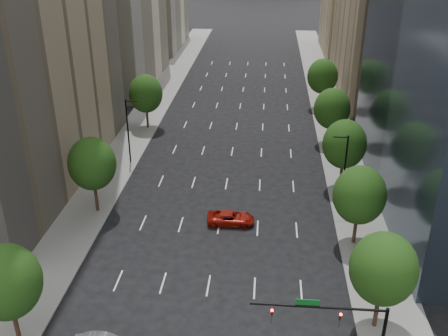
# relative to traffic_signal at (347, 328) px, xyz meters

# --- Properties ---
(sidewalk_left) EXTENTS (6.00, 200.00, 0.15)m
(sidewalk_left) POSITION_rel_traffic_signal_xyz_m (-26.03, 30.00, -5.10)
(sidewalk_left) COLOR slate
(sidewalk_left) RESTS_ON ground
(sidewalk_right) EXTENTS (6.00, 200.00, 0.15)m
(sidewalk_right) POSITION_rel_traffic_signal_xyz_m (4.97, 30.00, -5.10)
(sidewalk_right) COLOR slate
(sidewalk_right) RESTS_ON ground
(filler_left) EXTENTS (14.00, 26.00, 18.00)m
(filler_left) POSITION_rel_traffic_signal_xyz_m (-35.53, 106.00, 3.83)
(filler_left) COLOR beige
(filler_left) RESTS_ON ground
(parking_tan_right) EXTENTS (14.00, 30.00, 30.00)m
(parking_tan_right) POSITION_rel_traffic_signal_xyz_m (14.47, 70.00, 9.83)
(parking_tan_right) COLOR #8C7759
(parking_tan_right) RESTS_ON ground
(filler_right) EXTENTS (14.00, 26.00, 16.00)m
(filler_right) POSITION_rel_traffic_signal_xyz_m (14.47, 103.00, 2.83)
(filler_right) COLOR #8C7759
(filler_right) RESTS_ON ground
(tree_right_1) EXTENTS (5.20, 5.20, 8.75)m
(tree_right_1) POSITION_rel_traffic_signal_xyz_m (3.47, 6.00, 0.58)
(tree_right_1) COLOR #382316
(tree_right_1) RESTS_ON ground
(tree_right_2) EXTENTS (5.20, 5.20, 8.61)m
(tree_right_2) POSITION_rel_traffic_signal_xyz_m (3.47, 18.00, 0.43)
(tree_right_2) COLOR #382316
(tree_right_2) RESTS_ON ground
(tree_right_3) EXTENTS (5.20, 5.20, 8.89)m
(tree_right_3) POSITION_rel_traffic_signal_xyz_m (3.47, 30.00, 0.72)
(tree_right_3) COLOR #382316
(tree_right_3) RESTS_ON ground
(tree_right_4) EXTENTS (5.20, 5.20, 8.46)m
(tree_right_4) POSITION_rel_traffic_signal_xyz_m (3.47, 44.00, 0.29)
(tree_right_4) COLOR #382316
(tree_right_4) RESTS_ON ground
(tree_right_5) EXTENTS (5.20, 5.20, 8.75)m
(tree_right_5) POSITION_rel_traffic_signal_xyz_m (3.47, 60.00, 0.58)
(tree_right_5) COLOR #382316
(tree_right_5) RESTS_ON ground
(tree_left_0) EXTENTS (5.20, 5.20, 8.75)m
(tree_left_0) POSITION_rel_traffic_signal_xyz_m (-24.53, 2.00, 0.58)
(tree_left_0) COLOR #382316
(tree_left_0) RESTS_ON ground
(tree_left_1) EXTENTS (5.20, 5.20, 8.97)m
(tree_left_1) POSITION_rel_traffic_signal_xyz_m (-24.53, 22.00, 0.79)
(tree_left_1) COLOR #382316
(tree_left_1) RESTS_ON ground
(tree_left_2) EXTENTS (5.20, 5.20, 8.68)m
(tree_left_2) POSITION_rel_traffic_signal_xyz_m (-24.53, 48.00, 0.50)
(tree_left_2) COLOR #382316
(tree_left_2) RESTS_ON ground
(streetlight_rn) EXTENTS (1.70, 0.20, 9.00)m
(streetlight_rn) POSITION_rel_traffic_signal_xyz_m (2.91, 25.00, -0.33)
(streetlight_rn) COLOR black
(streetlight_rn) RESTS_ON ground
(streetlight_ln) EXTENTS (1.70, 0.20, 9.00)m
(streetlight_ln) POSITION_rel_traffic_signal_xyz_m (-23.96, 35.00, -0.33)
(streetlight_ln) COLOR black
(streetlight_ln) RESTS_ON ground
(traffic_signal) EXTENTS (9.12, 0.40, 7.38)m
(traffic_signal) POSITION_rel_traffic_signal_xyz_m (0.00, 0.00, 0.00)
(traffic_signal) COLOR black
(traffic_signal) RESTS_ON ground
(car_red_far) EXTENTS (5.20, 2.54, 1.42)m
(car_red_far) POSITION_rel_traffic_signal_xyz_m (-9.30, 20.65, -4.46)
(car_red_far) COLOR maroon
(car_red_far) RESTS_ON ground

